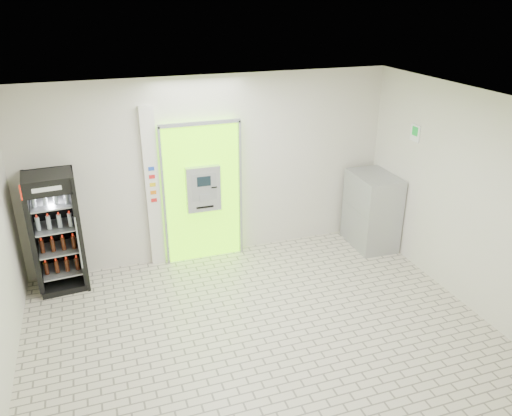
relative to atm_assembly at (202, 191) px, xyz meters
name	(u,v)px	position (x,y,z in m)	size (l,w,h in m)	color
ground	(264,338)	(0.20, -2.41, -1.17)	(6.00, 6.00, 0.00)	#BEB39D
room_shell	(265,208)	(0.20, -2.41, 0.67)	(6.00, 6.00, 6.00)	silver
atm_assembly	(202,191)	(0.00, 0.00, 0.00)	(1.30, 0.24, 2.33)	#6FE606
pillar	(153,189)	(-0.78, 0.04, 0.13)	(0.22, 0.11, 2.60)	silver
beverage_cooler	(57,234)	(-2.25, -0.22, -0.30)	(0.73, 0.67, 1.80)	black
steel_cabinet	(372,210)	(2.87, -0.51, -0.52)	(0.69, 0.99, 1.30)	#9EA0A5
exit_sign	(415,133)	(3.19, -1.01, 0.95)	(0.02, 0.22, 0.26)	white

